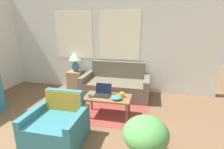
{
  "coord_description": "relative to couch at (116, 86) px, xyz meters",
  "views": [
    {
      "loc": [
        1.45,
        -1.04,
        1.84
      ],
      "look_at": [
        0.61,
        2.68,
        0.75
      ],
      "focal_mm": 28.0,
      "sensor_mm": 36.0,
      "label": 1
    }
  ],
  "objects": [
    {
      "name": "wall_back",
      "position": [
        -0.58,
        0.45,
        1.05
      ],
      "size": [
        6.31,
        0.06,
        2.6
      ],
      "color": "silver",
      "rests_on": "ground_plane"
    },
    {
      "name": "rug",
      "position": [
        0.06,
        -0.6,
        -0.26
      ],
      "size": [
        1.69,
        1.91,
        0.01
      ],
      "color": "brown",
      "rests_on": "ground_plane"
    },
    {
      "name": "couch",
      "position": [
        0.0,
        0.0,
        0.0
      ],
      "size": [
        1.75,
        0.87,
        0.86
      ],
      "color": "#665B4C",
      "rests_on": "ground_plane"
    },
    {
      "name": "armchair",
      "position": [
        -0.53,
        -2.1,
        -0.01
      ],
      "size": [
        0.86,
        0.77,
        0.79
      ],
      "color": "#2D6B75",
      "rests_on": "ground_plane"
    },
    {
      "name": "side_table",
      "position": [
        -1.2,
        0.14,
        0.02
      ],
      "size": [
        0.41,
        0.41,
        0.56
      ],
      "color": "#937551",
      "rests_on": "ground_plane"
    },
    {
      "name": "table_lamp",
      "position": [
        -1.2,
        0.14,
        0.65
      ],
      "size": [
        0.33,
        0.33,
        0.56
      ],
      "color": "teal",
      "rests_on": "side_table"
    },
    {
      "name": "coffee_table",
      "position": [
        0.06,
        -1.13,
        0.12
      ],
      "size": [
        0.94,
        0.5,
        0.43
      ],
      "color": "brown",
      "rests_on": "ground_plane"
    },
    {
      "name": "laptop",
      "position": [
        -0.06,
        -1.07,
        0.22
      ],
      "size": [
        0.33,
        0.27,
        0.22
      ],
      "color": "black",
      "rests_on": "coffee_table"
    },
    {
      "name": "cup_navy",
      "position": [
        -0.28,
        -1.24,
        0.21
      ],
      "size": [
        0.07,
        0.07,
        0.07
      ],
      "color": "teal",
      "rests_on": "coffee_table"
    },
    {
      "name": "cup_yellow",
      "position": [
        0.34,
        -1.08,
        0.22
      ],
      "size": [
        0.09,
        0.09,
        0.09
      ],
      "color": "gold",
      "rests_on": "coffee_table"
    },
    {
      "name": "snack_bowl",
      "position": [
        0.27,
        -1.22,
        0.21
      ],
      "size": [
        0.2,
        0.2,
        0.08
      ],
      "color": "teal",
      "rests_on": "coffee_table"
    },
    {
      "name": "potted_plant",
      "position": [
        0.86,
        -2.23,
        0.15
      ],
      "size": [
        0.62,
        0.62,
        0.66
      ],
      "color": "#4C4C4C",
      "rests_on": "ground_plane"
    }
  ]
}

